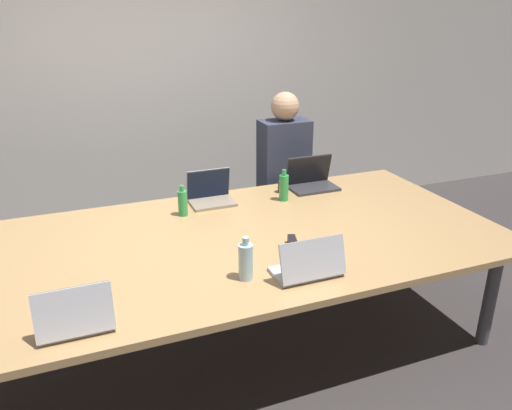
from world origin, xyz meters
name	(u,v)px	position (x,y,z in m)	size (l,w,h in m)	color
ground_plane	(219,341)	(0.00, 0.00, 0.00)	(24.00, 24.00, 0.00)	#383333
curtain_wall	(146,81)	(0.00, 2.04, 1.40)	(12.00, 0.06, 2.80)	beige
conference_table	(215,248)	(0.00, 0.00, 0.68)	(3.54, 1.62, 0.73)	tan
laptop_far_center	(210,193)	(0.16, 0.62, 0.79)	(0.31, 0.23, 0.23)	gray
bottle_far_center	(183,203)	(-0.08, 0.46, 0.82)	(0.06, 0.06, 0.21)	green
laptop_far_right	(311,179)	(0.97, 0.64, 0.80)	(0.37, 0.24, 0.24)	#333338
person_far_right	(284,178)	(0.92, 1.03, 0.69)	(0.40, 0.24, 1.40)	#2D2D38
cup_far_right	(283,187)	(0.72, 0.62, 0.77)	(0.07, 0.07, 0.09)	#232328
bottle_far_right	(284,187)	(0.66, 0.47, 0.82)	(0.07, 0.07, 0.23)	green
laptop_near_midright	(309,265)	(0.33, -0.58, 0.79)	(0.36, 0.22, 0.22)	#B7B7BC
bottle_near_midright	(246,261)	(0.02, -0.48, 0.83)	(0.08, 0.08, 0.23)	#ADD1E0
laptop_near_left	(75,318)	(-0.82, -0.63, 0.79)	(0.32, 0.23, 0.23)	silver
stapler	(293,243)	(0.40, -0.25, 0.75)	(0.09, 0.16, 0.05)	black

